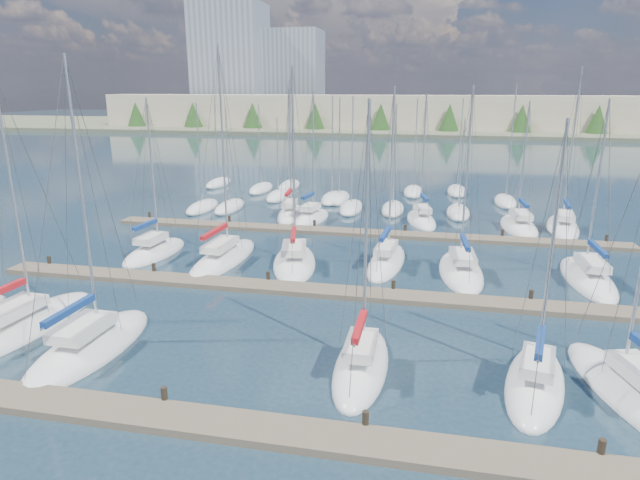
% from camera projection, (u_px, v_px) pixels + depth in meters
% --- Properties ---
extents(ground, '(400.00, 400.00, 0.00)m').
position_uv_depth(ground, '(387.00, 178.00, 74.22)').
color(ground, '#243A49').
rests_on(ground, ground).
extents(dock_near, '(44.00, 1.93, 1.10)m').
position_uv_depth(dock_near, '(254.00, 429.00, 19.61)').
color(dock_near, '#6B5E4C').
rests_on(dock_near, ground).
extents(dock_mid, '(44.00, 1.93, 1.10)m').
position_uv_depth(dock_mid, '(327.00, 291.00, 32.78)').
color(dock_mid, '#6B5E4C').
rests_on(dock_mid, ground).
extents(dock_far, '(44.00, 1.93, 1.10)m').
position_uv_depth(dock_far, '(358.00, 233.00, 45.96)').
color(dock_far, '#6B5E4C').
rests_on(dock_far, ground).
extents(sailboat_i, '(3.28, 9.93, 15.74)m').
position_uv_depth(sailboat_i, '(224.00, 258.00, 39.00)').
color(sailboat_i, white).
rests_on(sailboat_i, ground).
extents(sailboat_c, '(3.47, 8.78, 14.37)m').
position_uv_depth(sailboat_c, '(91.00, 346.00, 25.79)').
color(sailboat_c, white).
rests_on(sailboat_c, ground).
extents(sailboat_e, '(3.89, 7.64, 11.86)m').
position_uv_depth(sailboat_e, '(535.00, 383.00, 22.57)').
color(sailboat_e, white).
rests_on(sailboat_e, ground).
extents(sailboat_r, '(3.78, 9.29, 14.64)m').
position_uv_depth(sailboat_r, '(563.00, 227.00, 47.68)').
color(sailboat_r, white).
rests_on(sailboat_r, ground).
extents(sailboat_d, '(2.37, 7.56, 12.53)m').
position_uv_depth(sailboat_d, '(361.00, 365.00, 24.03)').
color(sailboat_d, white).
rests_on(sailboat_d, ground).
extents(sailboat_n, '(3.05, 7.72, 13.68)m').
position_uv_depth(sailboat_n, '(290.00, 214.00, 52.54)').
color(sailboat_n, white).
rests_on(sailboat_n, ground).
extents(sailboat_h, '(3.29, 7.38, 12.27)m').
position_uv_depth(sailboat_h, '(155.00, 252.00, 40.48)').
color(sailboat_h, white).
rests_on(sailboat_h, ground).
extents(sailboat_o, '(3.43, 6.96, 12.73)m').
position_uv_depth(sailboat_o, '(311.00, 218.00, 50.82)').
color(sailboat_o, white).
rests_on(sailboat_o, ground).
extents(sailboat_b, '(3.82, 10.29, 13.66)m').
position_uv_depth(sailboat_b, '(21.00, 327.00, 27.83)').
color(sailboat_b, white).
rests_on(sailboat_b, ground).
extents(sailboat_q, '(3.34, 8.26, 11.81)m').
position_uv_depth(sailboat_q, '(519.00, 226.00, 47.92)').
color(sailboat_q, white).
rests_on(sailboat_q, ground).
extents(sailboat_m, '(2.89, 8.89, 12.30)m').
position_uv_depth(sailboat_m, '(588.00, 278.00, 34.97)').
color(sailboat_m, white).
rests_on(sailboat_m, ground).
extents(sailboat_f, '(4.86, 9.45, 12.98)m').
position_uv_depth(sailboat_f, '(633.00, 394.00, 21.76)').
color(sailboat_f, white).
rests_on(sailboat_f, ground).
extents(sailboat_p, '(3.78, 7.53, 12.41)m').
position_uv_depth(sailboat_p, '(421.00, 220.00, 50.17)').
color(sailboat_p, white).
rests_on(sailboat_p, ground).
extents(sailboat_j, '(4.76, 9.02, 14.32)m').
position_uv_depth(sailboat_j, '(294.00, 262.00, 38.15)').
color(sailboat_j, white).
rests_on(sailboat_j, ground).
extents(sailboat_k, '(3.03, 8.71, 13.03)m').
position_uv_depth(sailboat_k, '(387.00, 261.00, 38.26)').
color(sailboat_k, white).
rests_on(sailboat_k, ground).
extents(sailboat_l, '(3.38, 8.82, 13.07)m').
position_uv_depth(sailboat_l, '(461.00, 271.00, 36.34)').
color(sailboat_l, white).
rests_on(sailboat_l, ground).
extents(distant_boats, '(36.93, 20.75, 13.30)m').
position_uv_depth(distant_boats, '(336.00, 198.00, 59.71)').
color(distant_boats, '#9EA0A5').
rests_on(distant_boats, ground).
extents(shoreline, '(400.00, 60.00, 38.00)m').
position_uv_depth(shoreline, '(369.00, 103.00, 159.24)').
color(shoreline, '#666B51').
rests_on(shoreline, ground).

